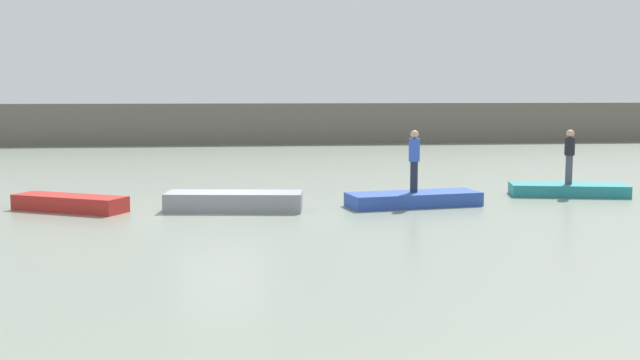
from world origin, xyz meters
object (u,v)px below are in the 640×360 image
Objects in this scene: rowboat_red at (70,203)px; rowboat_teal at (568,190)px; rowboat_blue at (414,199)px; person_blue_shirt at (414,158)px; rowboat_grey at (234,201)px; person_dark_shirt at (570,154)px.

rowboat_teal is at bearing 33.09° from rowboat_red.
person_blue_shirt is (0.00, 0.00, 1.22)m from rowboat_blue.
rowboat_grey reaches higher than rowboat_red.
rowboat_red is 0.92× the size of rowboat_teal.
rowboat_teal is (15.21, 1.47, -0.03)m from rowboat_red.
rowboat_teal is at bearing 6.35° from rowboat_blue.
rowboat_red is 0.88× the size of rowboat_grey.
rowboat_red is at bearing -174.48° from person_dark_shirt.
person_blue_shirt is (9.79, -0.14, 1.20)m from rowboat_red.
person_blue_shirt is (-5.41, -1.61, 1.23)m from rowboat_teal.
person_dark_shirt reaches higher than rowboat_blue.
person_blue_shirt is 1.04× the size of person_dark_shirt.
person_blue_shirt is at bearing -151.41° from rowboat_teal.
rowboat_blue reaches higher than rowboat_teal.
person_dark_shirt is at bearing 6.35° from rowboat_blue.
rowboat_red is 9.79m from rowboat_blue.
rowboat_red reaches higher than rowboat_blue.
person_blue_shirt is 5.65m from person_dark_shirt.
rowboat_blue is 2.24× the size of person_dark_shirt.
rowboat_blue is 1.22m from person_blue_shirt.
rowboat_blue is at bearing 10.81° from rowboat_grey.
rowboat_red is 1.84× the size of person_blue_shirt.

